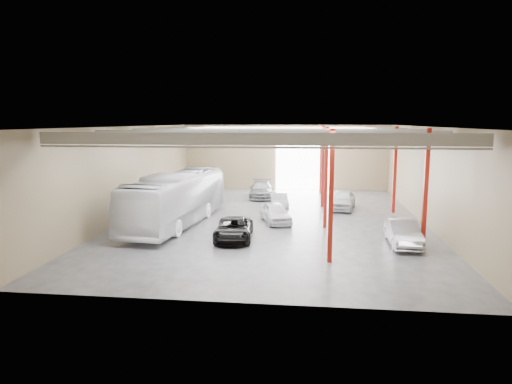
% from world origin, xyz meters
% --- Properties ---
extents(depot_shell, '(22.12, 32.12, 7.06)m').
position_xyz_m(depot_shell, '(0.13, 0.48, 4.98)').
color(depot_shell, '#3F4044').
rests_on(depot_shell, ground).
extents(coach_bus, '(4.40, 13.68, 3.75)m').
position_xyz_m(coach_bus, '(-6.78, -2.21, 1.87)').
color(coach_bus, white).
rests_on(coach_bus, ground).
extents(black_sedan, '(2.60, 5.01, 1.35)m').
position_xyz_m(black_sedan, '(-2.00, -6.00, 0.67)').
color(black_sedan, black).
rests_on(black_sedan, ground).
extents(car_row_a, '(3.00, 4.62, 1.46)m').
position_xyz_m(car_row_a, '(0.22, -0.80, 0.73)').
color(car_row_a, white).
rests_on(car_row_a, ground).
extents(car_row_b, '(1.98, 4.23, 1.34)m').
position_xyz_m(car_row_b, '(0.10, 4.50, 0.67)').
color(car_row_b, '#AFAEB3').
rests_on(car_row_b, ground).
extents(car_row_c, '(2.59, 5.53, 1.56)m').
position_xyz_m(car_row_c, '(-2.00, 10.20, 0.78)').
color(car_row_c, slate).
rests_on(car_row_c, ground).
extents(car_right_near, '(1.65, 4.68, 1.54)m').
position_xyz_m(car_right_near, '(8.30, -6.14, 0.77)').
color(car_right_near, '#AAAAAE').
rests_on(car_right_near, ground).
extents(car_right_far, '(2.71, 4.98, 1.61)m').
position_xyz_m(car_right_far, '(5.50, 5.11, 0.80)').
color(car_right_far, silver).
rests_on(car_right_far, ground).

